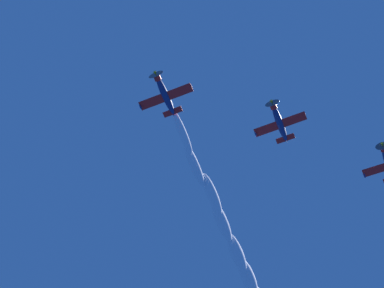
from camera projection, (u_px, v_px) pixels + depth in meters
The scene contains 3 objects.
airplane_lead at pixel (165, 94), 94.10m from camera, with size 6.87×6.93×2.70m.
airplane_left_wingman at pixel (279, 121), 98.66m from camera, with size 6.87×6.90×2.49m.
smoke_trail_lead at pixel (251, 284), 109.18m from camera, with size 39.73×39.49×5.70m.
Camera 1 is at (9.33, 21.97, 2.14)m, focal length 59.70 mm.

